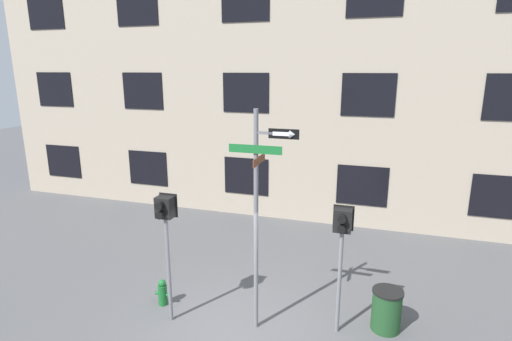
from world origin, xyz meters
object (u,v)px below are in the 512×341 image
Objects in this scene: fire_hydrant at (163,293)px; pedestrian_signal_right at (342,235)px; street_sign_pole at (259,208)px; trash_bin at (386,310)px; pedestrian_signal_left at (166,223)px.

pedestrian_signal_right is at bearing 3.15° from fire_hydrant.
street_sign_pole reaches higher than trash_bin.
street_sign_pole reaches higher than pedestrian_signal_left.
trash_bin is at bearing 16.16° from street_sign_pole.
pedestrian_signal_left is at bearing -170.30° from street_sign_pole.
pedestrian_signal_left is (-1.84, -0.32, -0.42)m from street_sign_pole.
pedestrian_signal_right is at bearing -158.50° from trash_bin.
pedestrian_signal_right is (1.54, 0.35, -0.50)m from street_sign_pole.
fire_hydrant is at bearing -176.85° from pedestrian_signal_right.
pedestrian_signal_left is 1.05× the size of pedestrian_signal_right.
street_sign_pole reaches higher than pedestrian_signal_right.
fire_hydrant is (-2.30, 0.14, -2.31)m from street_sign_pole.
pedestrian_signal_left reaches higher than fire_hydrant.
trash_bin reaches higher than fire_hydrant.
pedestrian_signal_right is 4.34× the size of fire_hydrant.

